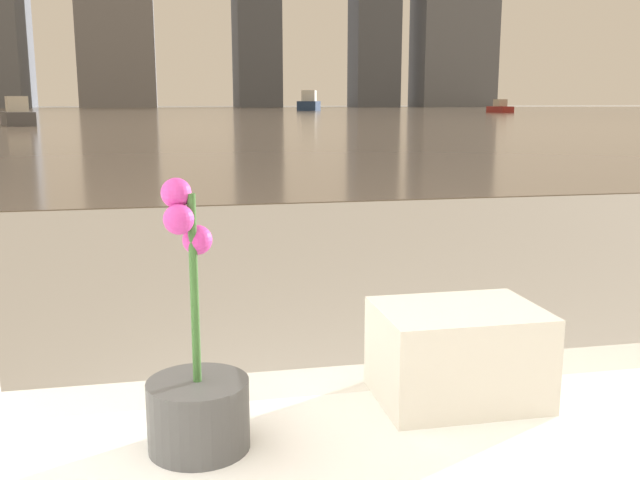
% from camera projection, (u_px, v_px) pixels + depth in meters
% --- Properties ---
extents(potted_orchid, '(0.15, 0.15, 0.40)m').
position_uv_depth(potted_orchid, '(197.00, 396.00, 1.03)').
color(potted_orchid, '#4C4C4C').
rests_on(potted_orchid, bathtub).
extents(towel_stack, '(0.27, 0.20, 0.16)m').
position_uv_depth(towel_stack, '(458.00, 353.00, 1.20)').
color(towel_stack, silver).
rests_on(towel_stack, bathtub).
extents(harbor_water, '(180.00, 110.00, 0.01)m').
position_uv_depth(harbor_water, '(175.00, 113.00, 60.01)').
color(harbor_water, gray).
rests_on(harbor_water, ground_plane).
extents(harbor_boat_0, '(1.98, 3.44, 1.22)m').
position_uv_depth(harbor_boat_0, '(18.00, 115.00, 30.20)').
color(harbor_boat_0, '#4C4C51').
rests_on(harbor_boat_0, harbor_water).
extents(harbor_boat_1, '(1.19, 3.15, 1.17)m').
position_uv_depth(harbor_boat_1, '(500.00, 108.00, 62.73)').
color(harbor_boat_1, maroon).
rests_on(harbor_boat_1, harbor_water).
extents(harbor_boat_3, '(3.55, 6.00, 2.13)m').
position_uv_depth(harbor_boat_3, '(309.00, 103.00, 76.37)').
color(harbor_boat_3, navy).
rests_on(harbor_boat_3, harbor_water).
extents(skyline_tower_2, '(11.31, 10.18, 27.01)m').
position_uv_depth(skyline_tower_2, '(116.00, 18.00, 109.61)').
color(skyline_tower_2, slate).
rests_on(skyline_tower_2, ground_plane).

